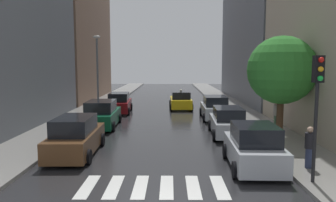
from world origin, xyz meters
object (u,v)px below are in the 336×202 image
at_px(pedestrian_near_tree, 277,104).
at_px(parked_car_right_nearest, 254,148).
at_px(parked_car_right_third, 215,108).
at_px(taxi_midroad, 181,101).
at_px(traffic_light_right_corner, 317,91).
at_px(parked_car_left_second, 102,115).
at_px(street_tree_right, 282,70).
at_px(parked_car_right_second, 228,122).
at_px(parked_car_left_nearest, 76,137).
at_px(parked_car_left_third, 119,103).
at_px(pedestrian_foreground, 309,147).
at_px(lamp_post_left, 97,68).

bearing_deg(pedestrian_near_tree, parked_car_right_nearest, -96.89).
distance_m(parked_car_right_third, taxi_midroad, 6.18).
bearing_deg(traffic_light_right_corner, parked_car_left_second, 131.70).
height_order(parked_car_right_third, street_tree_right, street_tree_right).
xyz_separation_m(parked_car_right_nearest, parked_car_right_second, (0.00, 6.07, -0.05)).
bearing_deg(pedestrian_near_tree, parked_car_left_nearest, -136.94).
xyz_separation_m(parked_car_left_third, traffic_light_right_corner, (9.26, -17.08, 2.48)).
xyz_separation_m(parked_car_right_third, traffic_light_right_corner, (1.51, -13.96, 2.47)).
xyz_separation_m(parked_car_right_nearest, pedestrian_foreground, (2.04, -0.43, 0.17)).
bearing_deg(street_tree_right, parked_car_right_third, 109.92).
relative_size(parked_car_left_second, lamp_post_left, 0.76).
distance_m(taxi_midroad, pedestrian_foreground, 18.62).
distance_m(parked_car_right_nearest, pedestrian_foreground, 2.09).
bearing_deg(street_tree_right, pedestrian_near_tree, 76.58).
bearing_deg(lamp_post_left, street_tree_right, -39.50).
height_order(parked_car_left_nearest, pedestrian_foreground, parked_car_left_nearest).
distance_m(traffic_light_right_corner, lamp_post_left, 20.08).
xyz_separation_m(parked_car_left_third, parked_car_right_nearest, (7.72, -15.09, 0.03)).
height_order(parked_car_left_second, traffic_light_right_corner, traffic_light_right_corner).
height_order(parked_car_left_third, lamp_post_left, lamp_post_left).
height_order(parked_car_right_second, pedestrian_foreground, pedestrian_foreground).
xyz_separation_m(parked_car_left_second, pedestrian_near_tree, (11.07, -1.35, 0.87)).
height_order(parked_car_right_second, pedestrian_near_tree, pedestrian_near_tree).
height_order(parked_car_right_third, lamp_post_left, lamp_post_left).
height_order(parked_car_left_nearest, parked_car_right_nearest, parked_car_right_nearest).
height_order(parked_car_left_second, parked_car_right_second, parked_car_left_second).
xyz_separation_m(parked_car_left_third, parked_car_right_second, (7.72, -9.02, -0.02)).
bearing_deg(taxi_midroad, parked_car_left_nearest, 160.06).
xyz_separation_m(parked_car_left_second, pedestrian_foreground, (9.93, -9.02, 0.17)).
bearing_deg(parked_car_right_second, parked_car_right_nearest, -178.03).
height_order(parked_car_right_third, taxi_midroad, taxi_midroad).
bearing_deg(pedestrian_near_tree, taxi_midroad, 134.97).
relative_size(taxi_midroad, pedestrian_near_tree, 2.18).
relative_size(parked_car_right_second, pedestrian_near_tree, 2.15).
relative_size(parked_car_left_nearest, parked_car_right_third, 1.05).
relative_size(parked_car_left_third, traffic_light_right_corner, 1.04).
distance_m(parked_car_left_nearest, parked_car_right_third, 12.69).
xyz_separation_m(parked_car_right_nearest, traffic_light_right_corner, (1.54, -1.99, 2.46)).
xyz_separation_m(parked_car_left_third, street_tree_right, (10.33, -10.25, 3.02)).
bearing_deg(parked_car_left_third, parked_car_right_second, -141.99).
height_order(parked_car_left_nearest, parked_car_right_third, parked_car_left_nearest).
relative_size(taxi_midroad, pedestrian_foreground, 2.76).
height_order(parked_car_left_nearest, street_tree_right, street_tree_right).
xyz_separation_m(parked_car_right_third, street_tree_right, (2.58, -7.12, 3.01)).
xyz_separation_m(taxi_midroad, street_tree_right, (5.00, -12.81, 3.06)).
xyz_separation_m(parked_car_left_third, lamp_post_left, (-1.74, -0.29, 3.05)).
bearing_deg(parked_car_left_third, lamp_post_left, 96.92).
distance_m(parked_car_left_nearest, parked_car_right_nearest, 7.91).
bearing_deg(parked_car_right_third, parked_car_right_nearest, -179.50).
xyz_separation_m(parked_car_right_second, pedestrian_near_tree, (3.18, 1.16, 0.92)).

